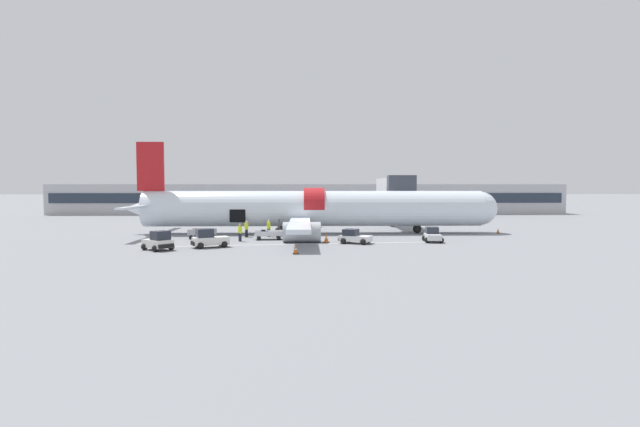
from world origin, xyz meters
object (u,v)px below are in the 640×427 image
(baggage_tug_lead, at_px, (354,237))
(ground_crew_supervisor, at_px, (308,228))
(baggage_cart_loading, at_px, (269,235))
(ground_crew_loader_b, at_px, (246,229))
(ground_crew_helper, at_px, (240,232))
(ground_crew_driver, at_px, (304,230))
(baggage_tug_rear, at_px, (159,242))
(baggage_tug_spare, at_px, (209,239))
(ground_crew_loader_a, at_px, (269,228))
(airplane, at_px, (310,209))
(baggage_cart_queued, at_px, (203,234))
(baggage_tug_mid, at_px, (432,236))

(baggage_tug_lead, relative_size, ground_crew_supervisor, 1.90)
(baggage_cart_loading, xyz_separation_m, ground_crew_loader_b, (-2.49, 2.14, 0.48))
(baggage_tug_lead, bearing_deg, ground_crew_helper, 169.46)
(baggage_tug_lead, xyz_separation_m, ground_crew_driver, (-4.68, 3.66, 0.34))
(baggage_tug_rear, xyz_separation_m, ground_crew_supervisor, (12.49, 10.56, 0.22))
(baggage_tug_spare, xyz_separation_m, baggage_cart_loading, (4.74, 6.33, -0.28))
(ground_crew_helper, bearing_deg, ground_crew_loader_a, 60.32)
(baggage_tug_spare, bearing_deg, baggage_tug_lead, 11.79)
(baggage_tug_lead, bearing_deg, ground_crew_loader_a, 143.15)
(airplane, distance_m, ground_crew_driver, 6.36)
(baggage_tug_rear, xyz_separation_m, ground_crew_loader_b, (6.10, 10.17, 0.22))
(baggage_cart_queued, height_order, ground_crew_loader_a, ground_crew_loader_a)
(baggage_cart_queued, bearing_deg, baggage_tug_mid, -9.25)
(airplane, bearing_deg, baggage_tug_lead, -67.56)
(baggage_tug_rear, bearing_deg, ground_crew_supervisor, 40.22)
(airplane, height_order, baggage_cart_queued, airplane)
(ground_crew_helper, bearing_deg, ground_crew_supervisor, 32.20)
(airplane, height_order, ground_crew_helper, airplane)
(airplane, bearing_deg, ground_crew_loader_b, -149.32)
(ground_crew_loader_b, bearing_deg, baggage_tug_spare, -104.84)
(ground_crew_supervisor, distance_m, ground_crew_helper, 7.76)
(ground_crew_loader_a, bearing_deg, airplane, 37.78)
(baggage_cart_loading, bearing_deg, baggage_cart_queued, 171.43)
(ground_crew_driver, distance_m, ground_crew_helper, 6.39)
(baggage_tug_rear, bearing_deg, baggage_cart_queued, 78.29)
(baggage_tug_spare, height_order, ground_crew_supervisor, ground_crew_supervisor)
(ground_crew_loader_a, xyz_separation_m, ground_crew_supervisor, (4.12, -0.15, -0.02))
(baggage_tug_spare, height_order, ground_crew_helper, ground_crew_helper)
(ground_crew_supervisor, bearing_deg, baggage_tug_lead, -55.09)
(baggage_tug_rear, xyz_separation_m, ground_crew_helper, (5.92, 6.43, 0.20))
(baggage_tug_spare, bearing_deg, baggage_cart_queued, 105.12)
(baggage_tug_lead, xyz_separation_m, ground_crew_loader_a, (-8.42, 6.31, 0.34))
(baggage_tug_spare, distance_m, baggage_cart_loading, 7.91)
(ground_crew_driver, bearing_deg, baggage_tug_spare, -142.36)
(baggage_cart_queued, bearing_deg, ground_crew_loader_a, 14.40)
(baggage_cart_loading, distance_m, ground_crew_driver, 3.54)
(airplane, height_order, baggage_tug_spare, airplane)
(ground_crew_loader_b, bearing_deg, baggage_tug_rear, -120.96)
(airplane, xyz_separation_m, ground_crew_supervisor, (-0.28, -3.57, -1.83))
(airplane, height_order, baggage_tug_mid, airplane)
(baggage_cart_queued, bearing_deg, ground_crew_loader_b, 14.89)
(airplane, relative_size, baggage_tug_rear, 14.44)
(baggage_tug_mid, relative_size, baggage_cart_queued, 0.76)
(ground_crew_loader_a, bearing_deg, ground_crew_loader_b, -166.52)
(baggage_tug_lead, height_order, ground_crew_helper, ground_crew_helper)
(baggage_tug_rear, bearing_deg, ground_crew_loader_b, 59.04)
(baggage_tug_rear, relative_size, ground_crew_loader_b, 1.67)
(airplane, distance_m, ground_crew_loader_b, 7.97)
(baggage_tug_lead, xyz_separation_m, baggage_tug_mid, (7.59, 0.98, 0.01))
(ground_crew_driver, bearing_deg, airplane, 83.73)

